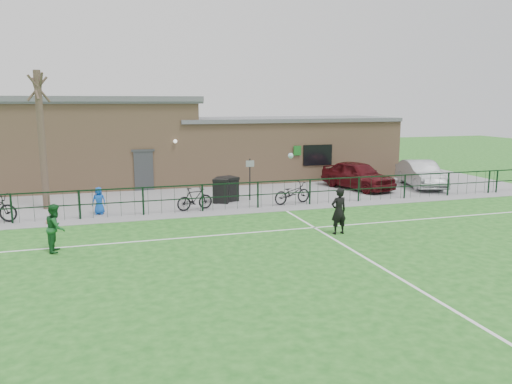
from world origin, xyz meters
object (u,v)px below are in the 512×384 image
object	(u,v)px
wheelie_bin_right	(222,191)
ball_ground	(48,222)
sign_post	(250,179)
outfield_player	(56,228)
bicycle_d	(195,199)
bicycle_e	(292,193)
spectator_child	(99,201)
car_maroon	(358,175)
bare_tree	(42,141)
car_silver	(421,174)
wheelie_bin_left	(228,190)

from	to	relation	value
wheelie_bin_right	ball_ground	world-z (taller)	wheelie_bin_right
sign_post	outfield_player	bearing A→B (deg)	-143.02
bicycle_d	bicycle_e	distance (m)	4.55
spectator_child	bicycle_d	bearing A→B (deg)	8.05
car_maroon	bicycle_e	bearing A→B (deg)	-167.43
bicycle_d	spectator_child	xyz separation A→B (m)	(-3.98, 0.36, 0.08)
bare_tree	bicycle_e	distance (m)	11.26
car_silver	outfield_player	xyz separation A→B (m)	(-18.28, -7.02, 0.02)
bicycle_d	ball_ground	distance (m)	5.95
car_silver	bare_tree	bearing A→B (deg)	-165.35
sign_post	car_silver	size ratio (longest dim) A/B	0.46
car_maroon	outfield_player	distance (m)	16.41
car_maroon	spectator_child	xyz separation A→B (m)	(-13.35, -2.40, -0.18)
sign_post	car_maroon	size ratio (longest dim) A/B	0.45
car_maroon	outfield_player	xyz separation A→B (m)	(-14.62, -7.46, -0.01)
sign_post	car_silver	distance (m)	10.14
wheelie_bin_right	ball_ground	bearing A→B (deg)	-139.91
bicycle_d	spectator_child	size ratio (longest dim) A/B	1.43
outfield_player	ball_ground	world-z (taller)	outfield_player
car_silver	wheelie_bin_right	bearing A→B (deg)	-160.63
bicycle_e	car_silver	bearing A→B (deg)	-88.69
bare_tree	spectator_child	world-z (taller)	bare_tree
bare_tree	car_maroon	size ratio (longest dim) A/B	1.36
bare_tree	bicycle_d	distance (m)	7.04
car_maroon	car_silver	size ratio (longest dim) A/B	1.01
bare_tree	sign_post	world-z (taller)	bare_tree
car_maroon	bicycle_e	xyz separation A→B (m)	(-4.82, -2.71, -0.25)
bare_tree	wheelie_bin_left	bearing A→B (deg)	-4.15
car_maroon	ball_ground	bearing A→B (deg)	176.32
wheelie_bin_right	car_silver	xyz separation A→B (m)	(11.52, 1.04, 0.19)
outfield_player	spectator_child	bearing A→B (deg)	-9.32
bicycle_d	bare_tree	bearing A→B (deg)	57.28
car_maroon	bicycle_d	distance (m)	9.77
spectator_child	wheelie_bin_right	bearing A→B (deg)	22.74
wheelie_bin_right	bicycle_e	world-z (taller)	wheelie_bin_right
wheelie_bin_left	bicycle_e	bearing A→B (deg)	-50.74
car_silver	ball_ground	bearing A→B (deg)	-156.40
spectator_child	outfield_player	size ratio (longest dim) A/B	0.75
sign_post	car_maroon	bearing A→B (deg)	11.43
bare_tree	wheelie_bin_left	world-z (taller)	bare_tree
wheelie_bin_right	sign_post	bearing A→B (deg)	31.22
bare_tree	bicycle_e	xyz separation A→B (m)	(10.77, -2.13, -2.48)
car_silver	ball_ground	xyz separation A→B (m)	(-18.91, -3.12, -0.64)
car_maroon	ball_ground	distance (m)	15.68
bare_tree	spectator_child	distance (m)	3.75
wheelie_bin_left	spectator_child	size ratio (longest dim) A/B	0.93
bicycle_e	ball_ground	bearing A→B (deg)	80.89
bicycle_e	spectator_child	bearing A→B (deg)	74.15
wheelie_bin_right	sign_post	distance (m)	1.50
car_silver	bicycle_e	xyz separation A→B (m)	(-8.48, -2.28, -0.22)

